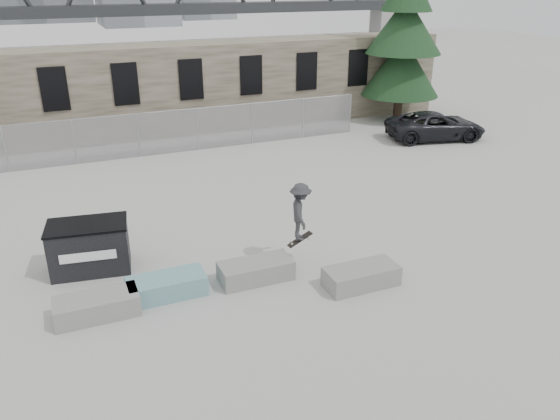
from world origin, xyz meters
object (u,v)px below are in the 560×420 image
Objects in this scene: spruce_tree at (404,31)px; skateboarder at (300,212)px; planter_offset at (361,276)px; dumpster at (90,247)px; planter_center_left at (167,285)px; planter_center_right at (256,270)px; suv at (436,126)px; planter_far_left at (97,305)px.

spruce_tree is 18.58m from skateboarder.
spruce_tree reaches higher than planter_offset.
spruce_tree is 6.20× the size of skateboarder.
dumpster reaches higher than planter_offset.
planter_center_left is 5.16m from planter_offset.
skateboarder is at bearing 15.25° from planter_center_right.
planter_center_right is 0.40× the size of suv.
dumpster reaches higher than planter_center_left.
suv is at bearing 30.87° from dumpster.
planter_offset is 1.08× the size of skateboarder.
dumpster is at bearing 88.28° from skateboarder.
planter_offset is at bearing -126.88° from spruce_tree.
planter_center_left is at bearing -44.44° from dumpster.
spruce_tree is (18.12, 13.96, 4.61)m from planter_far_left.
dumpster is 1.26× the size of skateboarder.
dumpster reaches higher than planter_center_right.
planter_far_left and planter_offset have the same top height.
dumpster is (0.10, 2.46, 0.42)m from planter_far_left.
planter_far_left is at bearing -171.57° from planter_center_left.
dumpster is (-6.60, 3.72, 0.42)m from planter_offset.
skateboarder is at bearing 141.11° from suv.
planter_center_left is at bearing 134.21° from suv.
planter_center_left is 0.86× the size of dumpster.
spruce_tree is at bearing 44.82° from planter_center_right.
dumpster is at bearing 87.57° from planter_far_left.
planter_offset is 19.58m from spruce_tree.
dumpster is at bearing 150.56° from planter_offset.
planter_offset is 7.59m from dumpster.
planter_far_left and planter_center_left have the same top height.
skateboarder is at bearing 5.33° from planter_far_left.
suv is (10.79, 10.94, 0.39)m from planter_offset.
dumpster is at bearing 127.23° from planter_center_left.
planter_far_left is at bearing 132.25° from suv.
skateboarder reaches higher than planter_center_left.
planter_offset is at bearing 148.70° from suv.
skateboarder reaches higher than suv.
suv is (15.72, 9.42, 0.39)m from planter_center_left.
planter_center_right is at bearing 122.49° from skateboarder.
suv is 14.95m from skateboarder.
planter_center_left is 1.00× the size of planter_offset.
planter_offset is (6.70, -1.27, 0.00)m from planter_far_left.
planter_far_left and planter_center_right have the same top height.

